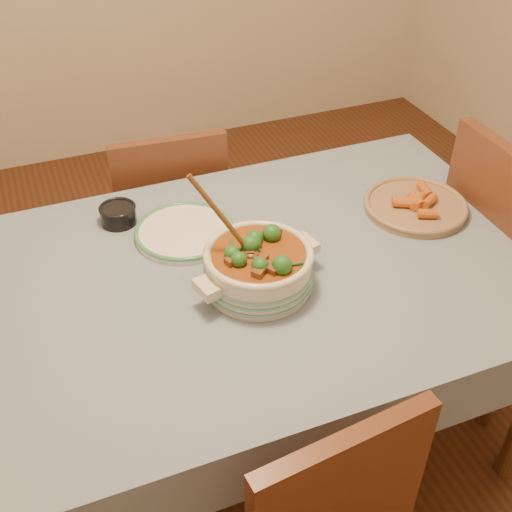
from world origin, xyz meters
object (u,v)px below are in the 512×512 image
Objects in this scene: dining_table at (255,294)px; white_plate at (185,232)px; condiment_bowl at (118,213)px; chair_right at (511,260)px; fried_plate at (416,204)px; chair_far at (170,215)px; stew_casserole at (258,265)px.

white_plate is (-0.14, 0.23, 0.11)m from dining_table.
chair_right reaches higher than condiment_bowl.
fried_plate is 0.94m from chair_far.
chair_right is at bearing -14.78° from white_plate.
fried_plate is at bearing -10.93° from white_plate.
white_plate is 0.22m from condiment_bowl.
dining_table is 0.59m from fried_plate.
condiment_bowl reaches higher than fried_plate.
white_plate is 3.46× the size of condiment_bowl.
dining_table is at bearing 99.82° from chair_far.
stew_casserole is at bearing -105.03° from dining_table.
white_plate is at bearing 86.61° from chair_far.
condiment_bowl is 0.13× the size of chair_far.
dining_table is 0.18m from stew_casserole.
fried_plate reaches higher than white_plate.
condiment_bowl reaches higher than white_plate.
dining_table is 1.93× the size of chair_far.
white_plate is at bearing 169.07° from fried_plate.
condiment_bowl is at bearing 140.48° from white_plate.
chair_far is at bearing 52.13° from chair_right.
stew_casserole is 0.32m from white_plate.
stew_casserole reaches higher than fried_plate.
dining_table is 0.90m from chair_right.
white_plate is (-0.12, 0.29, -0.06)m from stew_casserole.
stew_casserole reaches higher than condiment_bowl.
chair_right is (0.32, -0.14, -0.22)m from fried_plate.
chair_right is (1.20, -0.41, -0.23)m from condiment_bowl.
dining_table is 4.55× the size of stew_casserole.
white_plate is 1.19× the size of fried_plate.
chair_far is (-0.64, 0.64, -0.28)m from fried_plate.
white_plate is at bearing 76.12° from chair_right.
chair_right is at bearing -22.78° from fried_plate.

